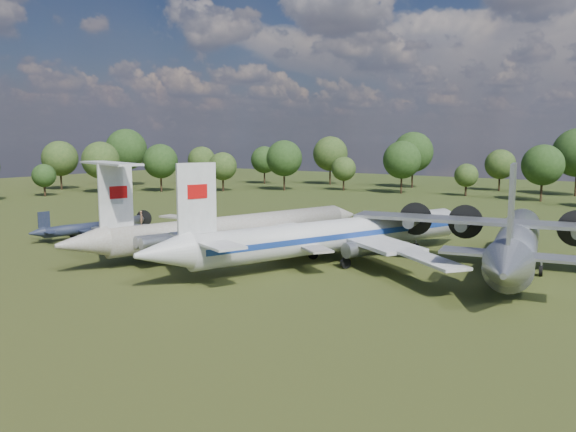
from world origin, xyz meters
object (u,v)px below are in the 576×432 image
Objects in this scene: il62_airliner at (237,233)px; small_prop_northwest at (124,227)px; tu104_jet at (337,241)px; an12_transport at (516,248)px; person_on_il62 at (141,218)px; small_prop_west at (79,231)px.

small_prop_northwest is (-21.37, -0.26, -1.13)m from il62_airliner.
tu104_jet is at bearing 21.56° from il62_airliner.
tu104_jet is 34.87m from small_prop_northwest.
il62_airliner is 13.51m from tu104_jet.
an12_transport reaches higher than tu104_jet.
person_on_il62 reaches higher than tu104_jet.
il62_airliner is 3.04× the size of small_prop_northwest.
person_on_il62 reaches higher than il62_airliner.
il62_airliner is 24.13m from small_prop_west.
tu104_jet is 21.62m from person_on_il62.
small_prop_northwest is at bearing -7.29° from person_on_il62.
tu104_jet is 1.26× the size of an12_transport.
small_prop_northwest is (-52.23, -8.60, -1.47)m from an12_transport.
an12_transport is at bearing 24.11° from small_prop_west.
an12_transport reaches higher than small_prop_northwest.
small_prop_west is 9.30× the size of person_on_il62.
person_on_il62 is at bearing -159.81° from an12_transport.
tu104_jet is 37.51m from small_prop_west.
small_prop_west is 0.97× the size of small_prop_northwest.
tu104_jet reaches higher than small_prop_west.
an12_transport is (17.43, 7.00, 0.11)m from tu104_jet.
small_prop_west is (-23.24, -6.41, -1.16)m from il62_airliner.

